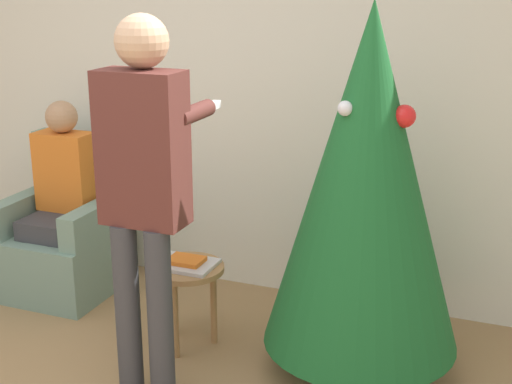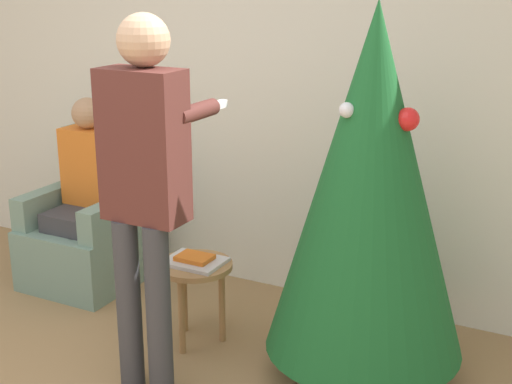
% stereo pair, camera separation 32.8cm
% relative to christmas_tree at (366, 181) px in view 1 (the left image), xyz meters
% --- Properties ---
extents(wall_back, '(8.00, 0.06, 2.70)m').
position_rel_christmas_tree_xyz_m(wall_back, '(-1.00, 0.82, 0.33)').
color(wall_back, silver).
rests_on(wall_back, ground_plane).
extents(christmas_tree, '(0.97, 0.97, 1.87)m').
position_rel_christmas_tree_xyz_m(christmas_tree, '(0.00, 0.00, 0.00)').
color(christmas_tree, brown).
rests_on(christmas_tree, ground_plane).
extents(armchair, '(0.66, 0.69, 0.98)m').
position_rel_christmas_tree_xyz_m(armchair, '(-2.01, 0.34, -0.69)').
color(armchair, gray).
rests_on(armchair, ground_plane).
extents(person_seated, '(0.36, 0.46, 1.22)m').
position_rel_christmas_tree_xyz_m(person_seated, '(-2.01, 0.31, -0.36)').
color(person_seated, '#38383D').
rests_on(person_seated, ground_plane).
extents(person_standing, '(0.41, 0.57, 1.81)m').
position_rel_christmas_tree_xyz_m(person_standing, '(-0.89, -0.55, 0.07)').
color(person_standing, '#38383D').
rests_on(person_standing, ground_plane).
extents(side_stool, '(0.41, 0.41, 0.47)m').
position_rel_christmas_tree_xyz_m(side_stool, '(-0.94, -0.07, -0.63)').
color(side_stool, '#A37547').
rests_on(side_stool, ground_plane).
extents(laptop, '(0.31, 0.24, 0.02)m').
position_rel_christmas_tree_xyz_m(laptop, '(-0.94, -0.07, -0.54)').
color(laptop, silver).
rests_on(laptop, side_stool).
extents(book, '(0.19, 0.14, 0.02)m').
position_rel_christmas_tree_xyz_m(book, '(-0.94, -0.07, -0.52)').
color(book, orange).
rests_on(book, laptop).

